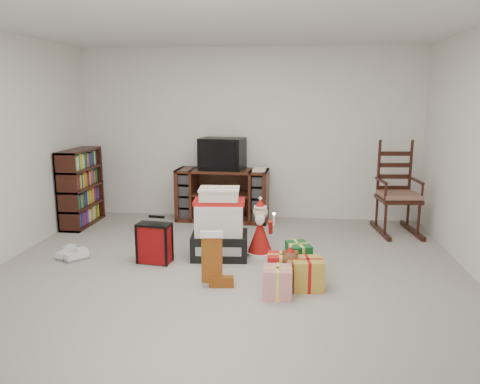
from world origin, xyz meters
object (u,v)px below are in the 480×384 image
sneaker_pair (72,255)px  teddy_bear (290,270)px  red_suitcase (155,243)px  gift_cluster (290,272)px  santa_figurine (260,234)px  bookshelf (81,189)px  mrs_claus_figurine (204,235)px  crt_television (222,154)px  gift_pile (220,228)px  rocking_chair (397,200)px  tv_stand (222,195)px

sneaker_pair → teddy_bear: bearing=13.5°
red_suitcase → gift_cluster: size_ratio=0.62×
santa_figurine → bookshelf: bearing=158.4°
bookshelf → red_suitcase: size_ratio=2.06×
mrs_claus_figurine → crt_television: crt_television is taller
gift_pile → teddy_bear: 1.10m
teddy_bear → gift_cluster: 0.04m
santa_figurine → rocking_chair: bearing=33.8°
red_suitcase → teddy_bear: size_ratio=1.48×
gift_pile → crt_television: size_ratio=1.17×
mrs_claus_figurine → bookshelf: bearing=152.9°
gift_pile → mrs_claus_figurine: gift_pile is taller
gift_pile → sneaker_pair: (-1.65, -0.25, -0.30)m
bookshelf → red_suitcase: bookshelf is taller
mrs_claus_figurine → gift_cluster: 1.34m
bookshelf → tv_stand: bearing=12.9°
santa_figurine → crt_television: bearing=113.8°
mrs_claus_figurine → teddy_bear: bearing=-41.2°
red_suitcase → santa_figurine: size_ratio=0.78×
santa_figurine → gift_cluster: bearing=-66.9°
bookshelf → crt_television: bearing=13.4°
teddy_bear → red_suitcase: bearing=162.8°
red_suitcase → crt_television: size_ratio=0.78×
red_suitcase → santa_figurine: (1.13, 0.39, 0.03)m
santa_figurine → mrs_claus_figurine: size_ratio=1.23×
rocking_chair → teddy_bear: (-1.41, -2.03, -0.28)m
tv_stand → red_suitcase: (-0.47, -1.88, -0.16)m
mrs_claus_figurine → crt_television: 1.66m
santa_figurine → gift_cluster: (0.35, -0.83, -0.13)m
rocking_chair → sneaker_pair: bearing=-164.5°
gift_cluster → mrs_claus_figurine: bearing=139.6°
sneaker_pair → rocking_chair: bearing=46.4°
rocking_chair → santa_figurine: (-1.76, -1.18, -0.18)m
teddy_bear → bookshelf: bearing=147.6°
rocking_chair → gift_cluster: (-1.41, -2.01, -0.31)m
teddy_bear → gift_cluster: bearing=86.0°
rocking_chair → crt_television: (-2.42, 0.32, 0.55)m
red_suitcase → santa_figurine: bearing=26.3°
bookshelf → gift_pile: (2.17, -1.16, -0.18)m
tv_stand → teddy_bear: tv_stand is taller
rocking_chair → red_suitcase: 3.30m
bookshelf → gift_cluster: (2.97, -1.87, -0.39)m
santa_figurine → mrs_claus_figurine: bearing=176.5°
gift_pile → tv_stand: bearing=92.4°
rocking_chair → teddy_bear: bearing=-131.2°
gift_pile → santa_figurine: gift_pile is taller
mrs_claus_figurine → gift_cluster: size_ratio=0.65×
rocking_chair → santa_figurine: size_ratio=1.90×
sneaker_pair → gift_pile: bearing=33.1°
santa_figurine → gift_cluster: 0.91m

